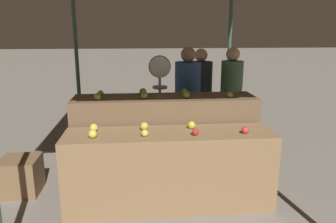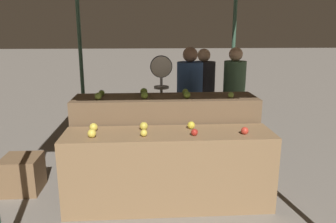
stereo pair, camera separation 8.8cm
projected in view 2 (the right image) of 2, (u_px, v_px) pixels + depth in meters
The scene contains 22 objects.
ground_plane at pixel (169, 204), 3.60m from camera, with size 60.00×60.00×0.00m, color gray.
display_counter_front at pixel (169, 169), 3.50m from camera, with size 2.19×0.55×0.82m, color olive.
display_counter_back at pixel (165, 140), 4.05m from camera, with size 2.19×0.55×1.08m, color brown.
apple_front_0 at pixel (92, 133), 3.23m from camera, with size 0.09×0.09×0.09m, color yellow.
apple_front_1 at pixel (144, 133), 3.27m from camera, with size 0.07×0.07×0.07m, color yellow.
apple_front_2 at pixel (194, 132), 3.29m from camera, with size 0.07×0.07×0.07m, color #AD281E.
apple_front_3 at pixel (245, 131), 3.33m from camera, with size 0.08×0.08×0.08m, color red.
apple_front_4 at pixel (93, 127), 3.44m from camera, with size 0.09×0.09×0.09m, color yellow.
apple_front_5 at pixel (144, 126), 3.47m from camera, with size 0.09×0.09×0.09m, color gold.
apple_front_6 at pixel (191, 125), 3.52m from camera, with size 0.08×0.08×0.08m, color gold.
apple_back_0 at pixel (98, 96), 3.75m from camera, with size 0.08×0.08×0.08m, color #8EB247.
apple_back_1 at pixel (145, 95), 3.79m from camera, with size 0.09×0.09×0.09m, color #7AA338.
apple_back_2 at pixel (187, 95), 3.83m from camera, with size 0.08×0.08×0.08m, color #7AA338.
apple_back_3 at pixel (231, 95), 3.85m from camera, with size 0.07×0.07×0.07m, color #8EB247.
apple_back_4 at pixel (102, 93), 3.96m from camera, with size 0.07×0.07×0.07m, color #7AA338.
apple_back_5 at pixel (144, 92), 4.00m from camera, with size 0.09×0.09×0.09m, color #7AA338.
apple_back_6 at pixel (185, 92), 4.01m from camera, with size 0.08×0.08×0.08m, color #84AD3D.
produce_scale at pixel (161, 86), 4.42m from camera, with size 0.30×0.20×1.53m.
person_vendor_at_scale at pixel (190, 95), 4.78m from camera, with size 0.42×0.42×1.62m.
person_customer_left at pixel (234, 91), 5.13m from camera, with size 0.41×0.41×1.60m.
person_customer_right at pixel (203, 90), 5.34m from camera, with size 0.46×0.46×1.57m.
wooden_crate_side at pixel (22, 174), 3.85m from camera, with size 0.42×0.42×0.42m, color brown.
Camera 2 is at (-0.22, -3.23, 1.87)m, focal length 35.00 mm.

